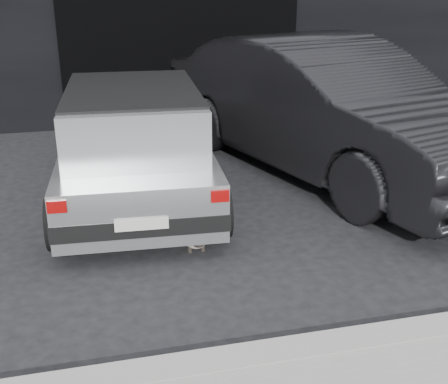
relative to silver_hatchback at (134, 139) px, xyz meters
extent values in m
plane|color=black|center=(0.12, -0.67, -0.72)|extent=(80.00, 80.00, 0.00)
cube|color=black|center=(1.12, 3.32, 0.58)|extent=(4.00, 0.10, 2.60)
cube|color=gray|center=(1.12, -3.27, -0.66)|extent=(18.00, 0.25, 0.12)
cube|color=#B9BCBF|center=(0.01, 0.09, -0.27)|extent=(1.80, 3.64, 0.56)
cube|color=#B9BCBF|center=(-0.01, -0.09, 0.29)|extent=(1.54, 2.45, 0.56)
cube|color=black|center=(-0.01, -0.09, 0.29)|extent=(1.54, 2.36, 0.46)
cube|color=black|center=(-0.10, -1.62, -0.36)|extent=(1.61, 0.24, 0.16)
cube|color=black|center=(0.11, 1.80, -0.36)|extent=(1.61, 0.24, 0.16)
cube|color=silver|center=(-0.10, -1.70, -0.30)|extent=(0.47, 0.04, 0.11)
cube|color=#8C0707|center=(-0.80, -1.65, -0.08)|extent=(0.17, 0.04, 0.11)
cube|color=#8C0707|center=(0.60, -1.73, -0.08)|extent=(0.17, 0.04, 0.11)
cube|color=black|center=(-0.01, -0.09, 0.59)|extent=(1.52, 2.21, 0.03)
cylinder|color=black|center=(-0.85, -1.13, -0.45)|extent=(0.23, 0.56, 0.55)
cylinder|color=slate|center=(-0.96, -1.13, -0.45)|extent=(0.04, 0.30, 0.30)
cylinder|color=black|center=(0.70, -1.23, -0.45)|extent=(0.23, 0.56, 0.55)
cylinder|color=slate|center=(0.81, -1.24, -0.45)|extent=(0.04, 0.30, 0.30)
cylinder|color=black|center=(-0.69, 1.37, -0.45)|extent=(0.23, 0.56, 0.55)
cylinder|color=slate|center=(-0.80, 1.37, -0.45)|extent=(0.04, 0.30, 0.30)
cylinder|color=black|center=(0.85, 1.27, -0.45)|extent=(0.23, 0.56, 0.55)
cylinder|color=slate|center=(0.96, 1.26, -0.45)|extent=(0.04, 0.30, 0.30)
imported|color=black|center=(2.49, 0.42, 0.14)|extent=(3.41, 5.54, 1.72)
ellipsoid|color=beige|center=(0.41, -1.37, -0.61)|extent=(0.26, 0.51, 0.19)
ellipsoid|color=beige|center=(0.41, -1.50, -0.59)|extent=(0.22, 0.22, 0.18)
ellipsoid|color=black|center=(0.41, -1.63, -0.56)|extent=(0.14, 0.13, 0.13)
sphere|color=black|center=(0.41, -1.69, -0.56)|extent=(0.06, 0.06, 0.06)
cone|color=black|center=(0.45, -1.62, -0.50)|extent=(0.05, 0.06, 0.07)
cone|color=black|center=(0.37, -1.61, -0.50)|extent=(0.05, 0.06, 0.07)
cylinder|color=black|center=(0.48, -1.52, -0.69)|extent=(0.04, 0.04, 0.06)
cylinder|color=black|center=(0.35, -1.52, -0.69)|extent=(0.04, 0.04, 0.06)
cylinder|color=black|center=(0.48, -1.22, -0.69)|extent=(0.04, 0.04, 0.06)
cylinder|color=black|center=(0.35, -1.22, -0.69)|extent=(0.04, 0.04, 0.06)
cylinder|color=black|center=(0.42, -1.10, -0.65)|extent=(0.13, 0.27, 0.08)
ellipsoid|color=white|center=(0.28, -1.04, -0.56)|extent=(0.55, 0.41, 0.22)
ellipsoid|color=white|center=(0.40, -1.00, -0.54)|extent=(0.28, 0.28, 0.18)
ellipsoid|color=silver|center=(0.52, -0.95, -0.47)|extent=(0.17, 0.17, 0.13)
sphere|color=silver|center=(0.57, -0.93, -0.47)|extent=(0.06, 0.06, 0.06)
cone|color=silver|center=(0.49, -0.92, -0.41)|extent=(0.07, 0.06, 0.07)
cone|color=silver|center=(0.52, -0.99, -0.41)|extent=(0.07, 0.06, 0.07)
cylinder|color=silver|center=(0.40, -0.93, -0.66)|extent=(0.04, 0.04, 0.12)
cylinder|color=silver|center=(0.44, -1.05, -0.66)|extent=(0.04, 0.04, 0.12)
cylinder|color=silver|center=(0.12, -1.03, -0.66)|extent=(0.04, 0.04, 0.12)
cylinder|color=silver|center=(0.16, -1.15, -0.66)|extent=(0.04, 0.04, 0.12)
cylinder|color=silver|center=(0.02, -1.13, -0.61)|extent=(0.23, 0.20, 0.08)
ellipsoid|color=gray|center=(0.20, -1.09, -0.54)|extent=(0.22, 0.19, 0.09)
camera|label=1|loc=(-0.45, -6.22, 1.77)|focal=45.00mm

